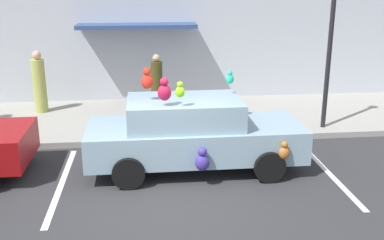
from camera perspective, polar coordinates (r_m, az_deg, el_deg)
The scene contains 10 objects.
ground_plane at distance 8.53m, azimuth -3.26°, elevation -10.11°, with size 60.00×60.00×0.00m, color #2D2D30.
sidewalk at distance 13.15m, azimuth -4.47°, elevation 0.21°, with size 24.00×4.00×0.15m, color gray.
storefront_building at distance 14.74m, azimuth -5.08°, elevation 14.38°, with size 24.00×1.25×6.40m.
parking_stripe_front at distance 10.17m, azimuth 16.51°, elevation -6.13°, with size 0.12×3.60×0.01m, color silver.
parking_stripe_rear at distance 9.57m, azimuth -15.97°, elevation -7.60°, with size 0.12×3.60×0.01m, color silver.
plush_covered_car at distance 9.62m, azimuth 0.07°, elevation -1.64°, with size 4.51×2.04×2.22m.
teddy_bear_on_sidewalk at distance 11.67m, azimuth -6.27°, elevation 0.00°, with size 0.37×0.31×0.71m.
street_lamp_post at distance 12.09m, azimuth 17.02°, elevation 10.80°, with size 0.28×0.28×4.22m.
pedestrian_near_shopfront at distance 14.02m, azimuth -18.53°, elevation 4.29°, with size 0.37×0.37×1.80m.
pedestrian_by_lamp at distance 12.91m, azimuth -4.41°, elevation 4.04°, with size 0.33×0.33×1.77m.
Camera 1 is at (-0.35, -7.57, 3.92)m, focal length 42.67 mm.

